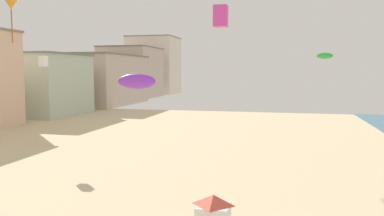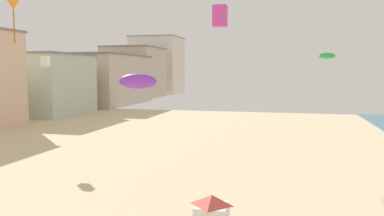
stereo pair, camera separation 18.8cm
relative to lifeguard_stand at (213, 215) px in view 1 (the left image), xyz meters
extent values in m
cube|color=#B7C6B2|center=(-36.36, 40.44, 2.79)|extent=(14.88, 12.89, 9.25)
cube|color=slate|center=(-36.36, 40.44, 7.56)|extent=(15.17, 13.15, 0.30)
cube|color=#C6B29E|center=(-36.36, 60.34, 3.11)|extent=(16.83, 21.55, 9.90)
cube|color=slate|center=(-36.36, 60.34, 8.21)|extent=(17.17, 21.98, 0.30)
cube|color=#C6B29E|center=(-36.36, 81.79, 4.52)|extent=(12.54, 15.97, 12.72)
cube|color=slate|center=(-36.36, 81.79, 11.03)|extent=(12.79, 16.29, 0.30)
cube|color=silver|center=(-36.36, 99.71, 6.60)|extent=(13.83, 13.21, 16.88)
cube|color=gray|center=(-36.36, 99.71, 15.19)|extent=(14.11, 13.47, 0.30)
pyramid|color=#D14C3D|center=(0.00, 0.00, 0.54)|extent=(1.10, 1.10, 0.35)
ellipsoid|color=green|center=(5.72, 22.94, 6.29)|extent=(1.40, 0.39, 0.54)
cone|color=orange|center=(-17.23, 12.15, 10.12)|extent=(1.67, 1.67, 1.36)
cylinder|color=#A75C15|center=(-17.23, 12.15, 8.23)|extent=(0.09, 0.09, 2.42)
cube|color=#DB3D9E|center=(-0.33, 3.33, 7.21)|extent=(0.56, 0.56, 0.88)
ellipsoid|color=purple|center=(-6.56, 9.67, 4.32)|extent=(2.47, 0.69, 0.96)
cube|color=white|center=(-16.90, 15.32, 5.76)|extent=(0.54, 0.54, 0.85)
camera|label=1|loc=(2.25, -12.71, 4.94)|focal=36.04mm
camera|label=2|loc=(2.44, -12.66, 4.94)|focal=36.04mm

